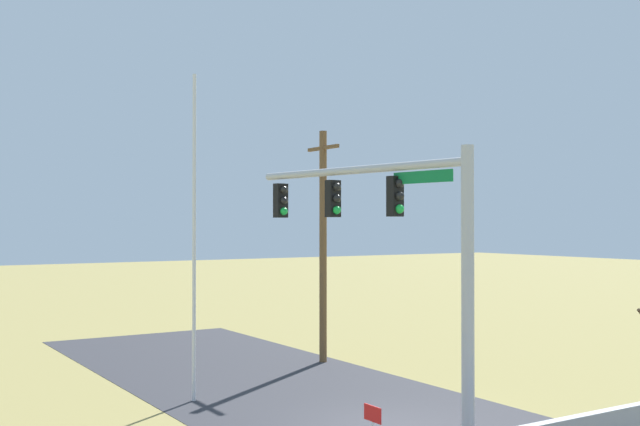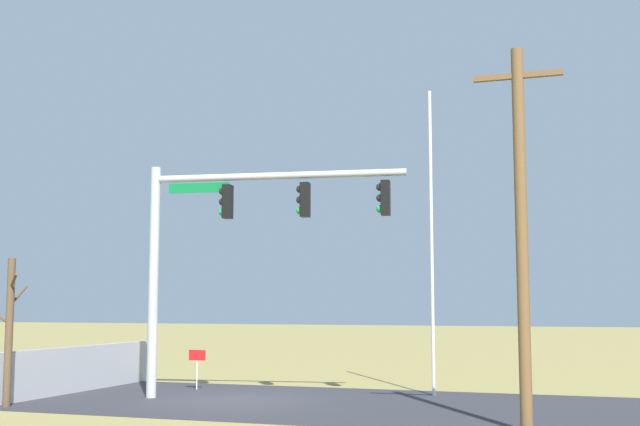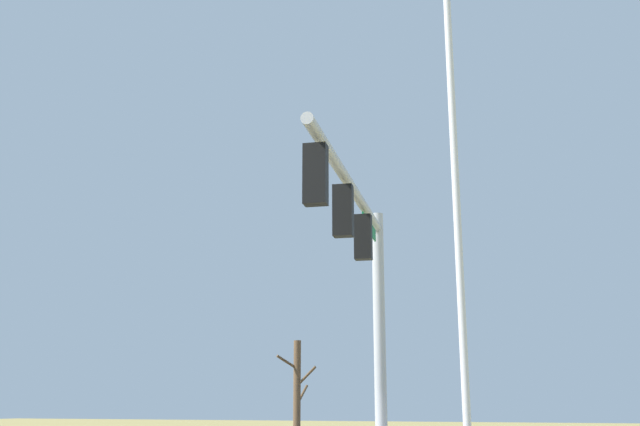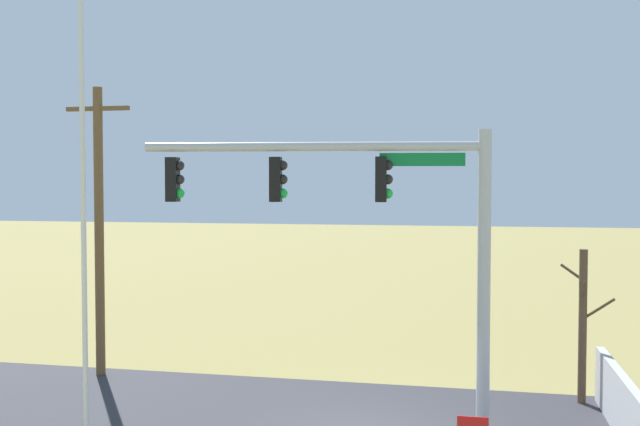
% 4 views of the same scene
% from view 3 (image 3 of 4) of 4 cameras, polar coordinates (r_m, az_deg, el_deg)
% --- Properties ---
extents(signal_mast, '(7.34, 1.23, 6.57)m').
position_cam_3_polar(signal_mast, '(15.40, 3.36, -4.78)').
color(signal_mast, '#B2B5BA').
rests_on(signal_mast, ground_plane).
extents(flagpole, '(0.10, 0.10, 9.00)m').
position_cam_3_polar(flagpole, '(9.71, 10.51, -0.04)').
color(flagpole, silver).
rests_on(flagpole, ground_plane).
extents(bare_tree, '(1.27, 1.02, 3.82)m').
position_cam_3_polar(bare_tree, '(20.68, -1.78, -14.90)').
color(bare_tree, brown).
rests_on(bare_tree, ground_plane).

